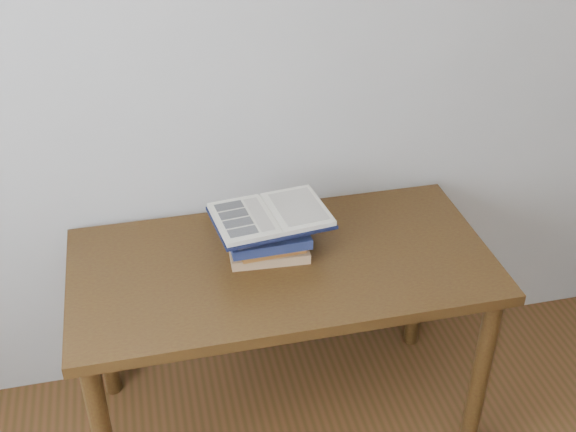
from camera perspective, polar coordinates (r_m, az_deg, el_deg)
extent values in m
cube|color=#A8A69F|center=(2.33, -2.36, 13.55)|extent=(3.50, 0.04, 2.60)
cube|color=#412E10|center=(2.30, -0.46, -3.92)|extent=(1.34, 0.67, 0.04)
cylinder|color=#412E10|center=(2.52, 14.94, -12.09)|extent=(0.06, 0.06, 0.68)
cylinder|color=#412E10|center=(2.71, -14.51, -8.17)|extent=(0.06, 0.06, 0.68)
cylinder|color=#412E10|center=(2.88, 10.26, -4.68)|extent=(0.06, 0.06, 0.68)
cube|color=tan|center=(2.31, -1.59, -2.59)|extent=(0.26, 0.18, 0.03)
cube|color=#AC6427|center=(2.29, -1.49, -2.07)|extent=(0.21, 0.15, 0.03)
cube|color=#162244|center=(2.26, -1.64, -1.56)|extent=(0.25, 0.18, 0.03)
cube|color=tan|center=(2.25, -1.87, -0.76)|extent=(0.24, 0.18, 0.03)
cube|color=black|center=(2.25, -1.38, -0.14)|extent=(0.38, 0.29, 0.01)
cube|color=beige|center=(2.23, -3.55, -0.29)|extent=(0.20, 0.25, 0.02)
cube|color=beige|center=(2.27, 0.74, 0.55)|extent=(0.20, 0.25, 0.02)
cylinder|color=beige|center=(2.25, -1.39, 0.10)|extent=(0.04, 0.23, 0.01)
cube|color=black|center=(2.28, -4.69, 0.80)|extent=(0.09, 0.05, 0.00)
cube|color=black|center=(2.24, -4.34, 0.15)|extent=(0.09, 0.05, 0.00)
cube|color=black|center=(2.20, -3.97, -0.53)|extent=(0.09, 0.05, 0.00)
cube|color=black|center=(2.16, -3.59, -1.23)|extent=(0.09, 0.05, 0.00)
cube|color=beige|center=(2.23, -2.31, 0.15)|extent=(0.07, 0.20, 0.00)
cube|color=beige|center=(2.27, 0.82, 0.77)|extent=(0.16, 0.21, 0.00)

